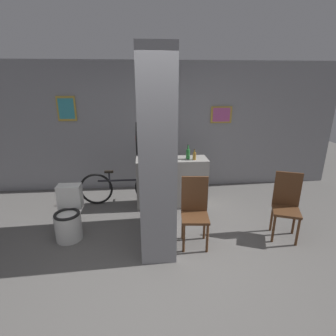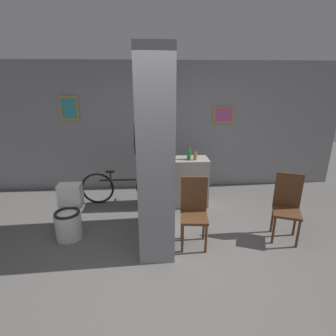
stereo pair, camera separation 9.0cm
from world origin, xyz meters
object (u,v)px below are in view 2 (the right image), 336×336
at_px(toilet, 69,216).
at_px(chair_by_doorway, 287,205).
at_px(bicycle, 125,187).
at_px(bottle_tall, 189,154).
at_px(chair_near_pillar, 194,210).

bearing_deg(toilet, chair_by_doorway, -4.47).
bearing_deg(chair_by_doorway, toilet, -163.35).
xyz_separation_m(chair_by_doorway, bicycle, (-2.44, 1.32, -0.20)).
bearing_deg(toilet, bottle_tall, 25.51).
distance_m(toilet, bottle_tall, 2.21).
bearing_deg(chair_by_doorway, bicycle, 172.77).
bearing_deg(bicycle, chair_by_doorway, -28.35).
distance_m(chair_by_doorway, bottle_tall, 1.78).
relative_size(bicycle, bottle_tall, 5.93).
xyz_separation_m(bicycle, bottle_tall, (1.17, -0.16, 0.67)).
height_order(toilet, chair_by_doorway, chair_by_doorway).
bearing_deg(bottle_tall, chair_near_pillar, -94.30).
bearing_deg(chair_near_pillar, bottle_tall, 91.18).
xyz_separation_m(toilet, bottle_tall, (1.90, 0.91, 0.67)).
relative_size(chair_near_pillar, bicycle, 0.60).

